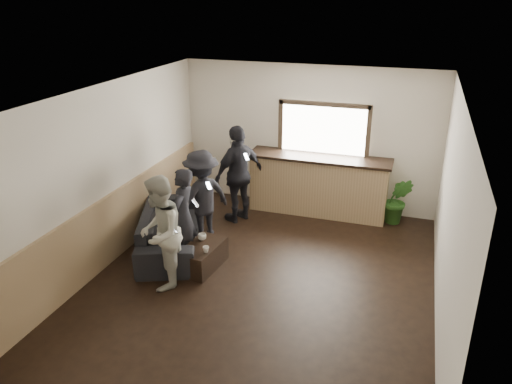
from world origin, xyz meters
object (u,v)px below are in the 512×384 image
(person_b, at_px, (160,233))
(person_c, at_px, (202,197))
(bar_counter, at_px, (319,181))
(sofa, at_px, (171,227))
(cup_b, at_px, (206,249))
(potted_plant, at_px, (397,200))
(cup_a, at_px, (202,237))
(person_d, at_px, (239,174))
(coffee_table, at_px, (202,256))
(person_a, at_px, (183,216))

(person_b, distance_m, person_c, 1.47)
(bar_counter, relative_size, sofa, 1.17)
(cup_b, bearing_deg, bar_counter, 67.95)
(sofa, xyz_separation_m, person_c, (0.45, 0.33, 0.48))
(cup_b, distance_m, potted_plant, 3.83)
(sofa, height_order, cup_a, sofa)
(sofa, bearing_deg, person_d, -50.83)
(bar_counter, xyz_separation_m, potted_plant, (1.50, -0.05, -0.18))
(person_c, height_order, person_d, person_d)
(bar_counter, xyz_separation_m, person_d, (-1.34, -0.81, 0.28))
(coffee_table, bearing_deg, person_a, 164.03)
(sofa, relative_size, person_b, 1.36)
(bar_counter, bearing_deg, potted_plant, -1.75)
(bar_counter, height_order, sofa, bar_counter)
(sofa, relative_size, cup_a, 17.63)
(cup_a, xyz_separation_m, cup_b, (0.22, -0.34, -0.01))
(sofa, distance_m, person_b, 1.33)
(person_d, bearing_deg, sofa, 0.76)
(sofa, xyz_separation_m, coffee_table, (0.80, -0.50, -0.15))
(person_a, xyz_separation_m, person_c, (-0.00, 0.73, 0.04))
(coffee_table, height_order, cup_a, cup_a)
(cup_b, bearing_deg, sofa, 144.49)
(sofa, distance_m, person_c, 0.74)
(sofa, bearing_deg, cup_b, -147.15)
(potted_plant, bearing_deg, cup_a, -139.60)
(person_c, bearing_deg, cup_a, 54.57)
(coffee_table, relative_size, person_b, 0.51)
(bar_counter, distance_m, person_c, 2.45)
(person_b, bearing_deg, coffee_table, 136.61)
(sofa, xyz_separation_m, person_a, (0.45, -0.40, 0.45))
(cup_b, relative_size, person_b, 0.06)
(person_b, bearing_deg, person_c, 165.29)
(coffee_table, xyz_separation_m, person_b, (-0.35, -0.64, 0.66))
(cup_a, height_order, person_d, person_d)
(bar_counter, height_order, person_b, bar_counter)
(person_d, bearing_deg, coffee_table, 31.61)
(cup_b, xyz_separation_m, person_b, (-0.49, -0.47, 0.42))
(cup_b, bearing_deg, coffee_table, 129.72)
(bar_counter, bearing_deg, person_c, -131.99)
(sofa, xyz_separation_m, person_d, (0.75, 1.34, 0.58))
(sofa, bearing_deg, coffee_table, -143.65)
(person_c, bearing_deg, coffee_table, 54.59)
(coffee_table, height_order, person_d, person_d)
(person_d, bearing_deg, person_b, 23.12)
(potted_plant, height_order, person_a, person_a)
(bar_counter, bearing_deg, person_a, -122.73)
(bar_counter, relative_size, person_b, 1.59)
(potted_plant, relative_size, person_b, 0.54)
(coffee_table, xyz_separation_m, person_c, (-0.35, 0.83, 0.63))
(person_a, bearing_deg, bar_counter, 144.21)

